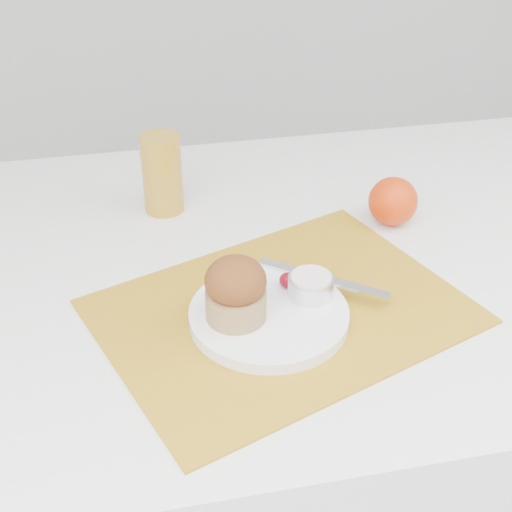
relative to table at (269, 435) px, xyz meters
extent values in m
cube|color=white|center=(0.00, 0.00, 0.00)|extent=(1.20, 0.80, 0.75)
cube|color=#B18018|center=(-0.02, -0.13, 0.38)|extent=(0.54, 0.47, 0.00)
cylinder|color=white|center=(-0.04, -0.15, 0.39)|extent=(0.26, 0.26, 0.02)
cylinder|color=silver|center=(0.02, -0.12, 0.41)|extent=(0.07, 0.07, 0.03)
cylinder|color=white|center=(0.02, -0.12, 0.42)|extent=(0.06, 0.06, 0.01)
ellipsoid|color=#51020B|center=(0.00, -0.10, 0.41)|extent=(0.02, 0.02, 0.02)
ellipsoid|color=#530214|center=(0.01, -0.12, 0.40)|extent=(0.02, 0.02, 0.02)
cube|color=silver|center=(0.05, -0.10, 0.40)|extent=(0.15, 0.12, 0.00)
sphere|color=#DA3A07|center=(0.20, 0.06, 0.41)|extent=(0.08, 0.08, 0.08)
cylinder|color=#BA8923|center=(-0.14, 0.17, 0.44)|extent=(0.08, 0.08, 0.13)
cylinder|color=#A98551|center=(-0.08, -0.15, 0.42)|extent=(0.08, 0.08, 0.04)
ellipsoid|color=#3E1C0B|center=(-0.08, -0.15, 0.45)|extent=(0.08, 0.08, 0.06)
camera|label=1|loc=(-0.20, -0.83, 0.95)|focal=50.00mm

